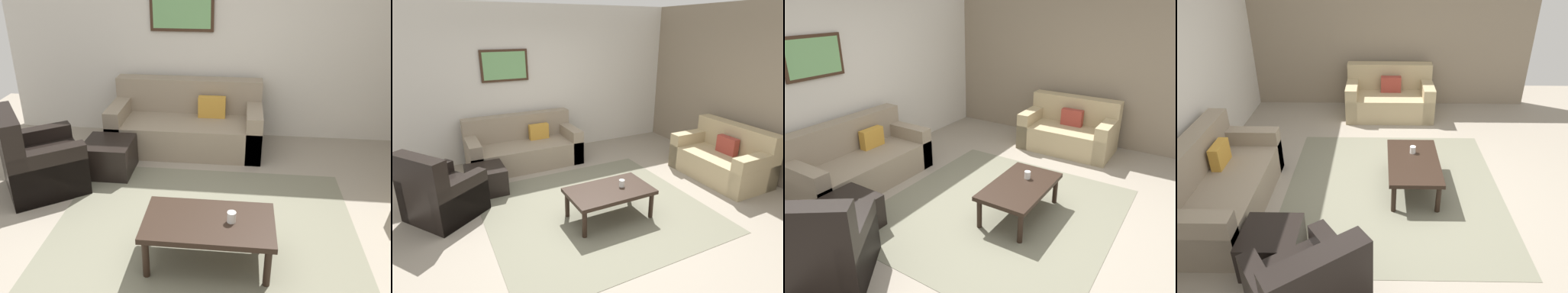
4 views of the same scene
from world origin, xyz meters
TOP-DOWN VIEW (x-y plane):
  - ground_plane at (0.00, 0.00)m, footprint 8.00×8.00m
  - rear_partition at (0.00, 2.60)m, footprint 6.00×0.12m
  - area_rug at (0.00, 0.00)m, footprint 2.91×2.73m
  - couch_main at (-0.40, 2.09)m, footprint 1.98×0.91m
  - armchair_leather at (-1.91, 0.74)m, footprint 1.12×1.12m
  - ottoman at (-1.24, 1.22)m, footprint 0.56×0.56m
  - coffee_table at (0.07, -0.25)m, footprint 1.10×0.64m
  - cup at (0.26, -0.25)m, footprint 0.07×0.07m
  - framed_artwork at (-0.52, 2.51)m, footprint 0.85×0.04m

SIDE VIEW (x-z plane):
  - ground_plane at x=0.00m, z-range 0.00..0.00m
  - area_rug at x=0.00m, z-range 0.00..0.01m
  - ottoman at x=-1.24m, z-range 0.00..0.40m
  - couch_main at x=-0.40m, z-range -0.14..0.74m
  - armchair_leather at x=-1.91m, z-range -0.17..0.78m
  - coffee_table at x=0.07m, z-range 0.15..0.56m
  - cup at x=0.26m, z-range 0.41..0.50m
  - rear_partition at x=0.00m, z-range 0.00..2.80m
  - framed_artwork at x=-0.52m, z-range 1.47..2.03m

